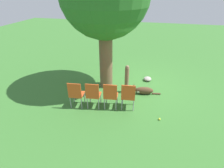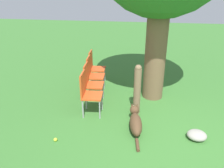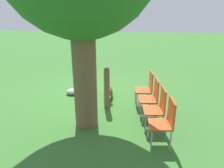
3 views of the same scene
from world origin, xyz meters
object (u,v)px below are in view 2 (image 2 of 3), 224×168
fence_post (137,89)px  red_chair_3 (95,65)px  tennis_ball (55,140)px  red_chair_0 (88,91)px  red_chair_2 (93,73)px  red_chair_1 (91,81)px  dog (135,122)px

fence_post → red_chair_3: size_ratio=1.18×
tennis_ball → red_chair_0: bearing=71.8°
fence_post → red_chair_0: bearing=-168.4°
red_chair_0 → red_chair_3: size_ratio=1.00×
red_chair_2 → tennis_ball: bearing=-99.5°
red_chair_0 → red_chair_1: 0.57m
dog → red_chair_3: bearing=24.1°
red_chair_3 → red_chair_0: bearing=-86.1°
dog → red_chair_1: red_chair_1 is taller
red_chair_2 → red_chair_3: (-0.09, 0.56, 0.00)m
red_chair_1 → tennis_ball: (-0.25, -1.61, -0.51)m
red_chair_0 → tennis_ball: red_chair_0 is taller
red_chair_0 → tennis_ball: bearing=-113.5°
dog → red_chair_3: (-1.33, 2.10, 0.39)m
dog → tennis_ball: (-1.40, -0.64, -0.12)m
fence_post → red_chair_2: bearing=143.0°
dog → tennis_ball: 1.55m
red_chair_2 → tennis_ball: (-0.16, -2.18, -0.51)m
dog → red_chair_2: red_chair_2 is taller
red_chair_0 → red_chair_3: (-0.27, 1.69, 0.00)m
red_chair_3 → red_chair_1: bearing=-86.1°
fence_post → red_chair_0: (-1.03, -0.21, -0.03)m
dog → red_chair_1: 1.55m
tennis_ball → red_chair_3: bearing=88.5°
red_chair_0 → red_chair_3: 1.72m
red_chair_1 → red_chair_3: bearing=93.9°
red_chair_1 → red_chair_3: same height
fence_post → red_chair_3: (-1.31, 1.48, -0.03)m
red_chair_0 → red_chair_1: (-0.09, 0.56, 0.00)m
fence_post → red_chair_3: 1.98m
red_chair_1 → red_chair_2: 0.57m
dog → red_chair_1: bearing=41.5°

